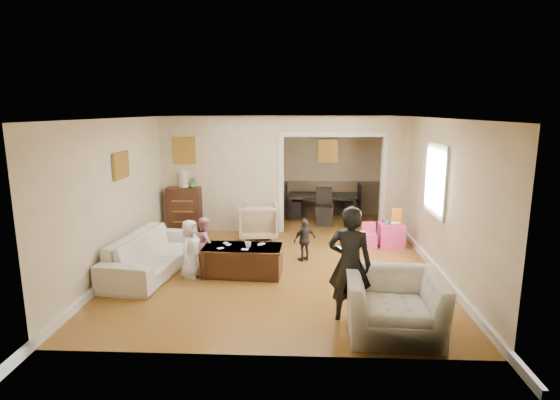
{
  "coord_description": "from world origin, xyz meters",
  "views": [
    {
      "loc": [
        0.36,
        -8.06,
        2.73
      ],
      "look_at": [
        0.0,
        0.2,
        1.05
      ],
      "focal_mm": 28.41,
      "sensor_mm": 36.0,
      "label": 1
    }
  ],
  "objects_px": {
    "play_table": "(391,235)",
    "coffee_cup": "(248,245)",
    "child_kneel_b": "(205,243)",
    "armchair_back": "(258,221)",
    "table_lamp": "(184,179)",
    "sofa": "(153,253)",
    "child_kneel_a": "(190,249)",
    "child_toddler": "(305,239)",
    "dining_table": "(323,206)",
    "adult_person": "(350,264)",
    "cyan_cup": "(387,222)",
    "coffee_table": "(243,260)",
    "armchair_front": "(394,304)",
    "dresser": "(185,209)"
  },
  "relations": [
    {
      "from": "cyan_cup",
      "to": "child_kneel_a",
      "type": "xyz_separation_m",
      "value": [
        -3.58,
        -1.82,
        -0.02
      ]
    },
    {
      "from": "sofa",
      "to": "armchair_front",
      "type": "relative_size",
      "value": 1.94
    },
    {
      "from": "child_toddler",
      "to": "coffee_table",
      "type": "bearing_deg",
      "value": -0.59
    },
    {
      "from": "armchair_front",
      "to": "dining_table",
      "type": "xyz_separation_m",
      "value": [
        -0.57,
        5.99,
        -0.07
      ]
    },
    {
      "from": "play_table",
      "to": "cyan_cup",
      "type": "distance_m",
      "value": 0.3
    },
    {
      "from": "play_table",
      "to": "cyan_cup",
      "type": "height_order",
      "value": "cyan_cup"
    },
    {
      "from": "adult_person",
      "to": "child_kneel_b",
      "type": "xyz_separation_m",
      "value": [
        -2.3,
        1.9,
        -0.32
      ]
    },
    {
      "from": "play_table",
      "to": "coffee_cup",
      "type": "bearing_deg",
      "value": -147.03
    },
    {
      "from": "child_kneel_a",
      "to": "dining_table",
      "type": "bearing_deg",
      "value": -15.82
    },
    {
      "from": "child_kneel_b",
      "to": "coffee_cup",
      "type": "bearing_deg",
      "value": -129.76
    },
    {
      "from": "sofa",
      "to": "child_kneel_a",
      "type": "height_order",
      "value": "child_kneel_a"
    },
    {
      "from": "armchair_back",
      "to": "child_toddler",
      "type": "bearing_deg",
      "value": 118.11
    },
    {
      "from": "dresser",
      "to": "child_kneel_a",
      "type": "distance_m",
      "value": 2.87
    },
    {
      "from": "armchair_front",
      "to": "cyan_cup",
      "type": "height_order",
      "value": "armchair_front"
    },
    {
      "from": "child_kneel_b",
      "to": "armchair_front",
      "type": "bearing_deg",
      "value": -144.41
    },
    {
      "from": "coffee_cup",
      "to": "child_toddler",
      "type": "bearing_deg",
      "value": 40.1
    },
    {
      "from": "table_lamp",
      "to": "child_kneel_a",
      "type": "distance_m",
      "value": 2.97
    },
    {
      "from": "dresser",
      "to": "child_kneel_b",
      "type": "bearing_deg",
      "value": -67.91
    },
    {
      "from": "cyan_cup",
      "to": "child_kneel_b",
      "type": "xyz_separation_m",
      "value": [
        -3.43,
        -1.37,
        -0.05
      ]
    },
    {
      "from": "sofa",
      "to": "child_kneel_a",
      "type": "xyz_separation_m",
      "value": [
        0.7,
        -0.2,
        0.16
      ]
    },
    {
      "from": "armchair_front",
      "to": "table_lamp",
      "type": "relative_size",
      "value": 3.25
    },
    {
      "from": "dining_table",
      "to": "adult_person",
      "type": "height_order",
      "value": "adult_person"
    },
    {
      "from": "cyan_cup",
      "to": "child_kneel_a",
      "type": "relative_size",
      "value": 0.08
    },
    {
      "from": "armchair_back",
      "to": "cyan_cup",
      "type": "relative_size",
      "value": 10.54
    },
    {
      "from": "armchair_front",
      "to": "cyan_cup",
      "type": "bearing_deg",
      "value": 83.5
    },
    {
      "from": "coffee_cup",
      "to": "armchair_back",
      "type": "bearing_deg",
      "value": 91.08
    },
    {
      "from": "child_kneel_b",
      "to": "child_kneel_a",
      "type": "bearing_deg",
      "value": 145.44
    },
    {
      "from": "cyan_cup",
      "to": "child_kneel_b",
      "type": "distance_m",
      "value": 3.69
    },
    {
      "from": "table_lamp",
      "to": "coffee_cup",
      "type": "xyz_separation_m",
      "value": [
        1.74,
        -2.66,
        -0.68
      ]
    },
    {
      "from": "armchair_back",
      "to": "table_lamp",
      "type": "distance_m",
      "value": 1.95
    },
    {
      "from": "sofa",
      "to": "armchair_front",
      "type": "height_order",
      "value": "armchair_front"
    },
    {
      "from": "table_lamp",
      "to": "child_kneel_b",
      "type": "height_order",
      "value": "table_lamp"
    },
    {
      "from": "coffee_table",
      "to": "child_kneel_a",
      "type": "distance_m",
      "value": 0.9
    },
    {
      "from": "dining_table",
      "to": "sofa",
      "type": "bearing_deg",
      "value": -122.67
    },
    {
      "from": "dining_table",
      "to": "child_kneel_a",
      "type": "height_order",
      "value": "child_kneel_a"
    },
    {
      "from": "play_table",
      "to": "child_toddler",
      "type": "relative_size",
      "value": 0.61
    },
    {
      "from": "play_table",
      "to": "child_kneel_b",
      "type": "bearing_deg",
      "value": -158.09
    },
    {
      "from": "dining_table",
      "to": "table_lamp",
      "type": "bearing_deg",
      "value": -150.54
    },
    {
      "from": "coffee_table",
      "to": "child_kneel_a",
      "type": "height_order",
      "value": "child_kneel_a"
    },
    {
      "from": "dresser",
      "to": "child_toddler",
      "type": "bearing_deg",
      "value": -34.73
    },
    {
      "from": "coffee_cup",
      "to": "adult_person",
      "type": "distance_m",
      "value": 2.17
    },
    {
      "from": "child_kneel_a",
      "to": "coffee_cup",
      "type": "bearing_deg",
      "value": -70.12
    },
    {
      "from": "dresser",
      "to": "coffee_cup",
      "type": "xyz_separation_m",
      "value": [
        1.74,
        -2.66,
        0.02
      ]
    },
    {
      "from": "sofa",
      "to": "cyan_cup",
      "type": "xyz_separation_m",
      "value": [
        4.28,
        1.61,
        0.18
      ]
    },
    {
      "from": "armchair_back",
      "to": "coffee_cup",
      "type": "bearing_deg",
      "value": 84.16
    },
    {
      "from": "play_table",
      "to": "child_kneel_a",
      "type": "distance_m",
      "value": 4.13
    },
    {
      "from": "table_lamp",
      "to": "coffee_table",
      "type": "xyz_separation_m",
      "value": [
        1.64,
        -2.61,
        -0.98
      ]
    },
    {
      "from": "sofa",
      "to": "play_table",
      "type": "distance_m",
      "value": 4.68
    },
    {
      "from": "coffee_table",
      "to": "dining_table",
      "type": "bearing_deg",
      "value": 69.09
    },
    {
      "from": "adult_person",
      "to": "child_kneel_b",
      "type": "bearing_deg",
      "value": -26.47
    }
  ]
}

